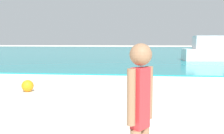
% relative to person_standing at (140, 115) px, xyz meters
% --- Properties ---
extents(water, '(160.00, 60.00, 0.06)m').
position_rel_person_standing_xyz_m(water, '(-1.00, 39.15, -0.84)').
color(water, teal).
rests_on(water, ground).
extents(person_standing, '(0.23, 0.30, 1.53)m').
position_rel_person_standing_xyz_m(person_standing, '(0.00, 0.00, 0.00)').
color(person_standing, '#936B4C').
rests_on(person_standing, ground).
extents(boat_near, '(5.74, 2.21, 1.91)m').
position_rel_person_standing_xyz_m(boat_near, '(5.82, 18.34, -0.15)').
color(boat_near, white).
rests_on(boat_near, water).
extents(beach_ball, '(0.37, 0.37, 0.37)m').
position_rel_person_standing_xyz_m(beach_ball, '(-3.47, 5.12, -0.69)').
color(beach_ball, orange).
rests_on(beach_ball, ground).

